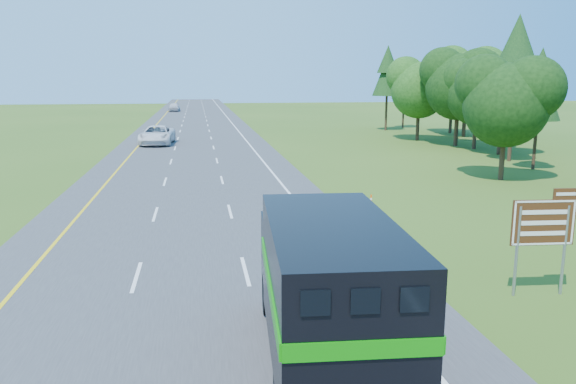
{
  "coord_description": "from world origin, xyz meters",
  "views": [
    {
      "loc": [
        0.35,
        -7.46,
        6.56
      ],
      "look_at": [
        4.21,
        16.45,
        1.66
      ],
      "focal_mm": 35.0,
      "sensor_mm": 36.0,
      "label": 1
    }
  ],
  "objects_px": {
    "white_suv": "(157,135)",
    "exit_sign": "(544,227)",
    "horse_truck": "(326,290)",
    "far_car": "(174,107)"
  },
  "relations": [
    {
      "from": "white_suv",
      "to": "far_car",
      "type": "xyz_separation_m",
      "value": [
        -0.48,
        59.67,
        -0.05
      ]
    },
    {
      "from": "white_suv",
      "to": "exit_sign",
      "type": "xyz_separation_m",
      "value": [
        14.31,
        -43.25,
        1.2
      ]
    },
    {
      "from": "far_car",
      "to": "exit_sign",
      "type": "distance_m",
      "value": 103.98
    },
    {
      "from": "horse_truck",
      "to": "far_car",
      "type": "distance_m",
      "value": 106.69
    },
    {
      "from": "exit_sign",
      "to": "white_suv",
      "type": "bearing_deg",
      "value": 112.9
    },
    {
      "from": "far_car",
      "to": "exit_sign",
      "type": "relative_size",
      "value": 1.55
    },
    {
      "from": "horse_truck",
      "to": "far_car",
      "type": "height_order",
      "value": "horse_truck"
    },
    {
      "from": "horse_truck",
      "to": "white_suv",
      "type": "bearing_deg",
      "value": 102.15
    },
    {
      "from": "far_car",
      "to": "exit_sign",
      "type": "xyz_separation_m",
      "value": [
        14.78,
        -102.91,
        1.25
      ]
    },
    {
      "from": "horse_truck",
      "to": "white_suv",
      "type": "height_order",
      "value": "horse_truck"
    }
  ]
}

